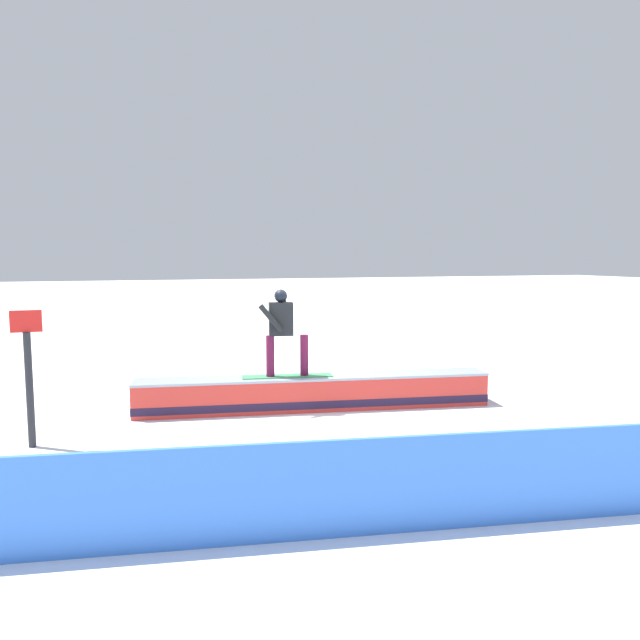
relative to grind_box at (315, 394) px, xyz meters
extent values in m
plane|color=white|center=(0.00, 0.00, -0.26)|extent=(120.00, 120.00, 0.00)
cube|color=red|center=(0.00, 0.00, 0.01)|extent=(6.09, 1.53, 0.54)
cube|color=black|center=(0.00, 0.00, -0.13)|extent=(6.10, 1.54, 0.13)
cube|color=#919AA0|center=(0.00, 0.00, 0.30)|extent=(6.10, 1.59, 0.04)
cube|color=#3A8C55|center=(0.47, -0.08, 0.33)|extent=(1.56, 0.55, 0.01)
cylinder|color=#5E1534|center=(0.76, -0.13, 0.68)|extent=(0.16, 0.16, 0.70)
cylinder|color=#5E1534|center=(0.19, -0.03, 0.68)|extent=(0.16, 0.16, 0.70)
cube|color=black|center=(0.58, -0.09, 1.31)|extent=(0.43, 0.30, 0.56)
sphere|color=black|center=(0.58, -0.09, 1.70)|extent=(0.22, 0.22, 0.22)
cylinder|color=black|center=(0.78, 0.04, 1.34)|extent=(0.42, 0.16, 0.48)
cylinder|color=black|center=(0.45, -0.24, 1.34)|extent=(0.17, 0.12, 0.56)
cube|color=#3B76E0|center=(0.00, 4.72, 0.21)|extent=(10.47, 1.76, 0.94)
cylinder|color=#262628|center=(4.35, 0.70, 0.54)|extent=(0.10, 0.10, 1.60)
cube|color=red|center=(4.35, 0.70, 1.49)|extent=(0.40, 0.04, 0.30)
camera|label=1|loc=(3.10, 9.46, 2.35)|focal=33.02mm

